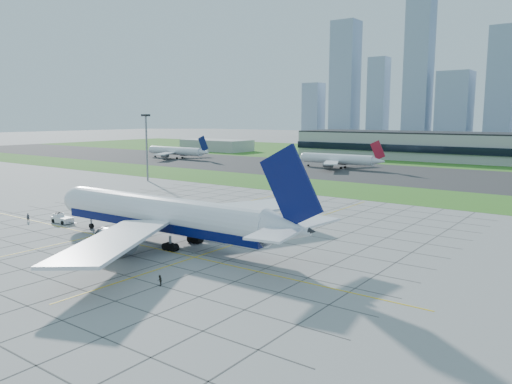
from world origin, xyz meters
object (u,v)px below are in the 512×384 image
(pushback_tug, at_px, (62,219))
(distant_jet_0, at_px, (176,151))
(airliner, at_px, (164,215))
(light_mast, at_px, (146,139))
(crew_near, at_px, (28,217))
(crew_far, at_px, (160,281))
(distant_jet_1, at_px, (339,159))

(pushback_tug, bearing_deg, distant_jet_0, 125.01)
(airliner, relative_size, distant_jet_0, 1.44)
(distant_jet_0, bearing_deg, light_mast, -50.74)
(crew_near, distance_m, crew_far, 60.80)
(light_mast, xyz_separation_m, pushback_tug, (42.79, -64.29, -15.20))
(airliner, xyz_separation_m, distant_jet_1, (-38.25, 149.54, -1.13))
(light_mast, bearing_deg, crew_far, -40.71)
(light_mast, distance_m, airliner, 99.48)
(airliner, height_order, crew_far, airliner)
(airliner, bearing_deg, pushback_tug, -179.79)
(pushback_tug, height_order, distant_jet_0, distant_jet_0)
(crew_near, bearing_deg, pushback_tug, -23.24)
(pushback_tug, distance_m, crew_near, 8.77)
(airliner, relative_size, pushback_tug, 8.27)
(light_mast, relative_size, distant_jet_1, 0.60)
(airliner, height_order, distant_jet_0, airliner)
(light_mast, xyz_separation_m, distant_jet_0, (-65.62, 80.29, -11.69))
(distant_jet_0, bearing_deg, airliner, -45.32)
(distant_jet_1, bearing_deg, crew_far, -71.41)
(crew_far, relative_size, distant_jet_1, 0.04)
(pushback_tug, height_order, distant_jet_1, distant_jet_1)
(distant_jet_1, bearing_deg, pushback_tug, -88.15)
(light_mast, height_order, airliner, light_mast)
(distant_jet_0, relative_size, distant_jet_1, 1.08)
(pushback_tug, relative_size, crew_near, 4.07)
(crew_far, bearing_deg, crew_near, -146.22)
(pushback_tug, xyz_separation_m, distant_jet_0, (-108.41, 144.58, 3.50))
(distant_jet_0, bearing_deg, crew_near, -55.89)
(pushback_tug, relative_size, crew_far, 4.82)
(light_mast, bearing_deg, pushback_tug, -56.36)
(crew_near, xyz_separation_m, distant_jet_0, (-100.52, 148.40, 3.50))
(airliner, distance_m, pushback_tug, 33.73)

